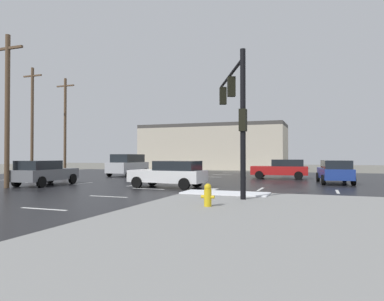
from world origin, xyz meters
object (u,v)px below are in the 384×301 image
at_px(sedan_blue, 335,171).
at_px(sedan_grey, 44,172).
at_px(fire_hydrant, 208,195).
at_px(utility_pole_far, 32,119).
at_px(traffic_signal_mast, 235,104).
at_px(sedan_white, 170,174).
at_px(suv_silver, 128,164).
at_px(utility_pole_mid, 7,108).
at_px(utility_pole_distant, 65,124).
at_px(sedan_red, 281,169).

relative_size(sedan_blue, sedan_grey, 1.01).
height_order(fire_hydrant, sedan_grey, sedan_grey).
distance_m(fire_hydrant, utility_pole_far, 27.62).
xyz_separation_m(traffic_signal_mast, sedan_white, (-4.75, 3.48, -3.38)).
bearing_deg(fire_hydrant, suv_silver, 127.79).
height_order(sedan_blue, utility_pole_mid, utility_pole_mid).
distance_m(traffic_signal_mast, sedan_white, 6.78).
xyz_separation_m(sedan_white, utility_pole_distant, (-17.05, 11.13, 4.44)).
bearing_deg(utility_pole_distant, utility_pole_mid, -60.74).
bearing_deg(fire_hydrant, utility_pole_distant, 139.65).
xyz_separation_m(sedan_red, utility_pole_mid, (-14.20, -14.07, 3.87)).
distance_m(fire_hydrant, sedan_blue, 14.67).
xyz_separation_m(sedan_red, utility_pole_distant, (-22.39, 0.56, 4.44)).
bearing_deg(utility_pole_mid, utility_pole_distant, 119.26).
distance_m(sedan_blue, utility_pole_far, 27.73).
bearing_deg(sedan_blue, sedan_red, 38.53).
bearing_deg(utility_pole_far, sedan_grey, -42.05).
relative_size(sedan_blue, utility_pole_far, 0.44).
distance_m(sedan_red, utility_pole_distant, 22.83).
distance_m(sedan_red, suv_silver, 14.03).
relative_size(traffic_signal_mast, sedan_red, 1.32).
height_order(suv_silver, utility_pole_far, utility_pole_far).
bearing_deg(suv_silver, fire_hydrant, -142.90).
height_order(traffic_signal_mast, fire_hydrant, traffic_signal_mast).
height_order(traffic_signal_mast, suv_silver, traffic_signal_mast).
bearing_deg(traffic_signal_mast, fire_hydrant, 154.52).
bearing_deg(sedan_blue, traffic_signal_mast, 149.60).
xyz_separation_m(traffic_signal_mast, utility_pole_far, (-22.80, 11.11, 1.26)).
relative_size(traffic_signal_mast, utility_pole_far, 0.58).
bearing_deg(sedan_white, fire_hydrant, 125.91).
bearing_deg(utility_pole_distant, sedan_red, -1.43).
bearing_deg(sedan_red, fire_hydrant, 84.45).
height_order(sedan_white, utility_pole_mid, utility_pole_mid).
relative_size(sedan_white, sedan_grey, 1.00).
height_order(fire_hydrant, sedan_red, sedan_red).
relative_size(fire_hydrant, sedan_blue, 0.17).
height_order(traffic_signal_mast, sedan_grey, traffic_signal_mast).
bearing_deg(utility_pole_mid, traffic_signal_mast, 0.06).
relative_size(sedan_blue, suv_silver, 0.96).
bearing_deg(sedan_white, sedan_grey, 12.25).
bearing_deg(sedan_grey, utility_pole_distant, 31.32).
relative_size(traffic_signal_mast, utility_pole_mid, 0.68).
xyz_separation_m(sedan_red, suv_silver, (-14.02, -0.69, 0.24)).
height_order(fire_hydrant, sedan_blue, sedan_blue).
bearing_deg(sedan_blue, sedan_white, 119.26).
bearing_deg(traffic_signal_mast, suv_silver, 21.11).
relative_size(fire_hydrant, sedan_red, 0.17).
bearing_deg(utility_pole_mid, suv_silver, 89.23).
distance_m(sedan_red, utility_pole_mid, 20.36).
distance_m(utility_pole_mid, utility_pole_distant, 16.77).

